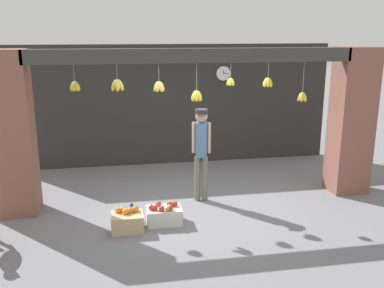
% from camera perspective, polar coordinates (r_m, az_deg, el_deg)
% --- Properties ---
extents(ground_plane, '(60.00, 60.00, 0.00)m').
position_cam_1_polar(ground_plane, '(7.84, 0.53, -8.30)').
color(ground_plane, slate).
extents(shop_back_wall, '(7.50, 0.12, 2.80)m').
position_cam_1_polar(shop_back_wall, '(10.11, -2.37, 5.22)').
color(shop_back_wall, '#2D2B28').
rests_on(shop_back_wall, ground_plane).
extents(shop_pillar_left, '(0.70, 0.60, 2.80)m').
position_cam_1_polar(shop_pillar_left, '(7.78, -22.94, 1.18)').
color(shop_pillar_left, brown).
rests_on(shop_pillar_left, ground_plane).
extents(shop_pillar_right, '(0.70, 0.60, 2.80)m').
position_cam_1_polar(shop_pillar_right, '(8.78, 20.49, 2.85)').
color(shop_pillar_right, brown).
rests_on(shop_pillar_right, ground_plane).
extents(storefront_awning, '(5.60, 0.29, 0.96)m').
position_cam_1_polar(storefront_awning, '(7.35, 0.37, 11.33)').
color(storefront_awning, '#3D3833').
extents(shopkeeper, '(0.34, 0.30, 1.74)m').
position_cam_1_polar(shopkeeper, '(7.79, 1.25, -0.40)').
color(shopkeeper, '#6B665B').
rests_on(shopkeeper, ground_plane).
extents(fruit_crate_oranges, '(0.50, 0.40, 0.37)m').
position_cam_1_polar(fruit_crate_oranges, '(6.96, -8.61, -10.10)').
color(fruit_crate_oranges, tan).
rests_on(fruit_crate_oranges, ground_plane).
extents(fruit_crate_apples, '(0.57, 0.39, 0.36)m').
position_cam_1_polar(fruit_crate_apples, '(7.14, -3.73, -9.37)').
color(fruit_crate_apples, silver).
rests_on(fruit_crate_apples, ground_plane).
extents(water_bottle, '(0.08, 0.08, 0.27)m').
position_cam_1_polar(water_bottle, '(7.38, -8.02, -8.91)').
color(water_bottle, '#2D60AD').
rests_on(water_bottle, ground_plane).
extents(wall_clock, '(0.35, 0.03, 0.35)m').
position_cam_1_polar(wall_clock, '(10.16, 4.21, 9.37)').
color(wall_clock, black).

